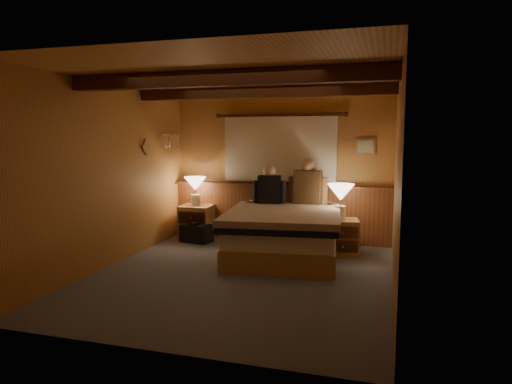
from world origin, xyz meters
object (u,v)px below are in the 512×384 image
at_px(bed, 284,233).
at_px(person_left, 269,188).
at_px(nightstand_right, 342,237).
at_px(person_right, 308,185).
at_px(lamp_left, 195,185).
at_px(nightstand_left, 196,222).
at_px(duffel_bag, 197,233).
at_px(lamp_right, 341,194).

height_order(bed, person_left, person_left).
bearing_deg(nightstand_right, person_right, 142.40).
height_order(bed, person_right, person_right).
bearing_deg(lamp_left, nightstand_left, -34.45).
bearing_deg(nightstand_left, duffel_bag, -68.95).
relative_size(nightstand_left, nightstand_right, 1.07).
xyz_separation_m(bed, lamp_right, (0.74, 0.47, 0.52)).
bearing_deg(nightstand_right, person_left, 162.16).
distance_m(nightstand_left, lamp_right, 2.50).
xyz_separation_m(bed, nightstand_left, (-1.67, 0.75, -0.07)).
bearing_deg(duffel_bag, person_left, 14.71).
xyz_separation_m(person_right, duffel_bag, (-1.78, -0.22, -0.82)).
height_order(nightstand_left, lamp_left, lamp_left).
bearing_deg(nightstand_left, lamp_right, -9.17).
xyz_separation_m(lamp_left, person_left, (1.32, -0.17, 0.02)).
bearing_deg(person_right, lamp_right, -25.01).
height_order(nightstand_right, lamp_left, lamp_left).
bearing_deg(person_right, lamp_left, -179.58).
xyz_separation_m(nightstand_right, lamp_right, (-0.04, 0.03, 0.62)).
distance_m(lamp_right, person_left, 1.11).
distance_m(bed, duffel_bag, 1.66).
bearing_deg(person_right, person_left, -165.06).
relative_size(nightstand_right, lamp_left, 1.09).
distance_m(nightstand_right, lamp_left, 2.57).
bearing_deg(lamp_right, person_right, 153.66).
relative_size(lamp_right, person_left, 0.83).
height_order(nightstand_left, lamp_right, lamp_right).
height_order(bed, lamp_right, lamp_right).
height_order(lamp_left, person_right, person_right).
relative_size(nightstand_left, lamp_left, 1.17).
bearing_deg(lamp_left, nightstand_right, -7.51).
xyz_separation_m(nightstand_right, person_right, (-0.57, 0.30, 0.72)).
bearing_deg(person_right, bed, -104.51).
relative_size(person_left, person_right, 0.85).
height_order(lamp_left, person_left, person_left).
bearing_deg(duffel_bag, lamp_right, 9.87).
bearing_deg(lamp_right, person_left, 173.70).
bearing_deg(bed, nightstand_right, 22.83).
bearing_deg(person_right, duffel_bag, -171.65).
height_order(nightstand_left, nightstand_right, nightstand_left).
relative_size(lamp_left, person_right, 0.65).
height_order(nightstand_right, person_left, person_left).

